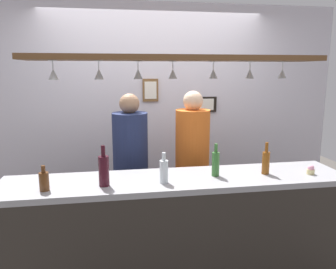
% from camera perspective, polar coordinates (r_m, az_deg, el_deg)
% --- Properties ---
extents(back_wall, '(4.40, 0.06, 2.60)m').
position_cam_1_polar(back_wall, '(3.94, -2.42, 2.98)').
color(back_wall, silver).
rests_on(back_wall, ground_plane).
extents(bar_counter, '(2.70, 0.55, 1.03)m').
position_cam_1_polar(bar_counter, '(2.59, 2.30, -15.56)').
color(bar_counter, '#99999E').
rests_on(bar_counter, ground_plane).
extents(overhead_glass_rack, '(2.20, 0.36, 0.04)m').
position_cam_1_polar(overhead_glass_rack, '(2.52, 1.55, 13.01)').
color(overhead_glass_rack, brown).
extents(hanging_wineglass_far_left, '(0.07, 0.07, 0.13)m').
position_cam_1_polar(hanging_wineglass_far_left, '(2.45, -19.11, 9.86)').
color(hanging_wineglass_far_left, silver).
rests_on(hanging_wineglass_far_left, overhead_glass_rack).
extents(hanging_wineglass_left, '(0.07, 0.07, 0.13)m').
position_cam_1_polar(hanging_wineglass_left, '(2.46, -11.78, 10.23)').
color(hanging_wineglass_left, silver).
rests_on(hanging_wineglass_left, overhead_glass_rack).
extents(hanging_wineglass_center_left, '(0.07, 0.07, 0.13)m').
position_cam_1_polar(hanging_wineglass_center_left, '(2.51, -5.16, 10.43)').
color(hanging_wineglass_center_left, silver).
rests_on(hanging_wineglass_center_left, overhead_glass_rack).
extents(hanging_wineglass_center, '(0.07, 0.07, 0.13)m').
position_cam_1_polar(hanging_wineglass_center, '(2.58, 0.82, 10.49)').
color(hanging_wineglass_center, silver).
rests_on(hanging_wineglass_center, overhead_glass_rack).
extents(hanging_wineglass_center_right, '(0.07, 0.07, 0.13)m').
position_cam_1_polar(hanging_wineglass_center_right, '(2.65, 7.77, 10.40)').
color(hanging_wineglass_center_right, silver).
rests_on(hanging_wineglass_center_right, overhead_glass_rack).
extents(hanging_wineglass_right, '(0.07, 0.07, 0.13)m').
position_cam_1_polar(hanging_wineglass_right, '(2.74, 13.85, 10.20)').
color(hanging_wineglass_right, silver).
rests_on(hanging_wineglass_right, overhead_glass_rack).
extents(hanging_wineglass_far_right, '(0.07, 0.07, 0.13)m').
position_cam_1_polar(hanging_wineglass_far_right, '(2.86, 19.02, 9.95)').
color(hanging_wineglass_far_right, silver).
rests_on(hanging_wineglass_far_right, overhead_glass_rack).
extents(person_middle_navy_shirt, '(0.34, 0.34, 1.63)m').
position_cam_1_polar(person_middle_navy_shirt, '(3.27, -6.43, -4.45)').
color(person_middle_navy_shirt, '#2D334C').
rests_on(person_middle_navy_shirt, ground_plane).
extents(person_right_orange_shirt, '(0.34, 0.34, 1.65)m').
position_cam_1_polar(person_right_orange_shirt, '(3.35, 4.19, -3.80)').
color(person_right_orange_shirt, '#2D334C').
rests_on(person_right_orange_shirt, ground_plane).
extents(bottle_wine_dark_red, '(0.08, 0.08, 0.30)m').
position_cam_1_polar(bottle_wine_dark_red, '(2.44, -10.97, -6.02)').
color(bottle_wine_dark_red, '#380F19').
rests_on(bottle_wine_dark_red, bar_counter).
extents(bottle_beer_green_import, '(0.06, 0.06, 0.26)m').
position_cam_1_polar(bottle_beer_green_import, '(2.65, 8.18, -4.89)').
color(bottle_beer_green_import, '#336B2D').
rests_on(bottle_beer_green_import, bar_counter).
extents(bottle_beer_brown_stubby, '(0.07, 0.07, 0.18)m').
position_cam_1_polar(bottle_beer_brown_stubby, '(2.47, -20.51, -7.47)').
color(bottle_beer_brown_stubby, '#512D14').
rests_on(bottle_beer_brown_stubby, bar_counter).
extents(bottle_soda_clear, '(0.06, 0.06, 0.23)m').
position_cam_1_polar(bottle_soda_clear, '(2.47, -0.71, -6.24)').
color(bottle_soda_clear, silver).
rests_on(bottle_soda_clear, bar_counter).
extents(bottle_beer_amber_tall, '(0.06, 0.06, 0.26)m').
position_cam_1_polar(bottle_beer_amber_tall, '(2.78, 16.46, -4.52)').
color(bottle_beer_amber_tall, brown).
rests_on(bottle_beer_amber_tall, bar_counter).
extents(cupcake, '(0.06, 0.06, 0.08)m').
position_cam_1_polar(cupcake, '(2.92, 23.32, -5.59)').
color(cupcake, beige).
rests_on(cupcake, bar_counter).
extents(picture_frame_lower_pair, '(0.30, 0.02, 0.18)m').
position_cam_1_polar(picture_frame_lower_pair, '(4.00, 6.23, 5.16)').
color(picture_frame_lower_pair, black).
rests_on(picture_frame_lower_pair, back_wall).
extents(picture_frame_crest, '(0.18, 0.02, 0.26)m').
position_cam_1_polar(picture_frame_crest, '(3.86, -3.03, 7.61)').
color(picture_frame_crest, brown).
rests_on(picture_frame_crest, back_wall).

